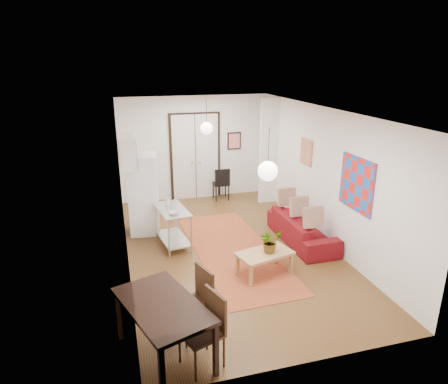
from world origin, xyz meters
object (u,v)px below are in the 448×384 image
object	(u,v)px
coffee_table	(265,255)
black_side_chair	(220,180)
dining_chair_far	(199,322)
dining_chair_near	(190,295)
dining_table	(163,310)
kitchen_counter	(173,223)
fridge	(144,194)
sofa	(302,229)

from	to	relation	value
coffee_table	black_side_chair	size ratio (longest dim) A/B	1.20
coffee_table	dining_chair_far	world-z (taller)	dining_chair_far
dining_chair_near	dining_chair_far	bearing A→B (deg)	-19.38
dining_table	dining_chair_near	bearing A→B (deg)	45.42
dining_table	dining_chair_far	bearing A→B (deg)	-23.25
dining_table	black_side_chair	world-z (taller)	black_side_chair
kitchen_counter	dining_chair_far	size ratio (longest dim) A/B	1.15
fridge	dining_chair_near	size ratio (longest dim) A/B	1.81
dining_chair_near	dining_chair_far	world-z (taller)	same
sofa	black_side_chair	distance (m)	3.43
dining_table	sofa	bearing A→B (deg)	39.41
coffee_table	dining_chair_far	bearing A→B (deg)	-131.22
dining_table	dining_chair_far	size ratio (longest dim) A/B	1.65
sofa	dining_table	size ratio (longest dim) A/B	1.22
kitchen_counter	black_side_chair	world-z (taller)	black_side_chair
dining_table	dining_chair_near	size ratio (longest dim) A/B	1.65
sofa	dining_table	bearing A→B (deg)	128.62
sofa	dining_chair_far	size ratio (longest dim) A/B	2.02
fridge	dining_table	size ratio (longest dim) A/B	1.09
kitchen_counter	dining_table	size ratio (longest dim) A/B	0.69
fridge	dining_chair_far	distance (m)	4.44
coffee_table	dining_table	world-z (taller)	dining_table
kitchen_counter	coffee_table	bearing A→B (deg)	-56.88
fridge	kitchen_counter	bearing A→B (deg)	-52.98
black_side_chair	coffee_table	bearing A→B (deg)	87.04
coffee_table	dining_table	size ratio (longest dim) A/B	0.67
coffee_table	fridge	world-z (taller)	fridge
black_side_chair	dining_table	bearing A→B (deg)	69.62
kitchen_counter	dining_chair_near	world-z (taller)	dining_chair_near
coffee_table	fridge	size ratio (longest dim) A/B	0.61
dining_chair_far	black_side_chair	distance (m)	6.55
fridge	sofa	bearing A→B (deg)	-16.73
coffee_table	dining_chair_near	world-z (taller)	dining_chair_near
kitchen_counter	dining_chair_far	distance (m)	3.53
sofa	dining_chair_far	xyz separation A→B (m)	(-2.94, -2.97, 0.29)
black_side_chair	sofa	bearing A→B (deg)	107.94
kitchen_counter	black_side_chair	bearing A→B (deg)	48.92
coffee_table	dining_table	bearing A→B (deg)	-141.20
dining_chair_near	dining_chair_far	size ratio (longest dim) A/B	1.00
black_side_chair	kitchen_counter	bearing A→B (deg)	58.18
coffee_table	dining_chair_near	bearing A→B (deg)	-143.27
kitchen_counter	sofa	bearing A→B (deg)	-19.32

